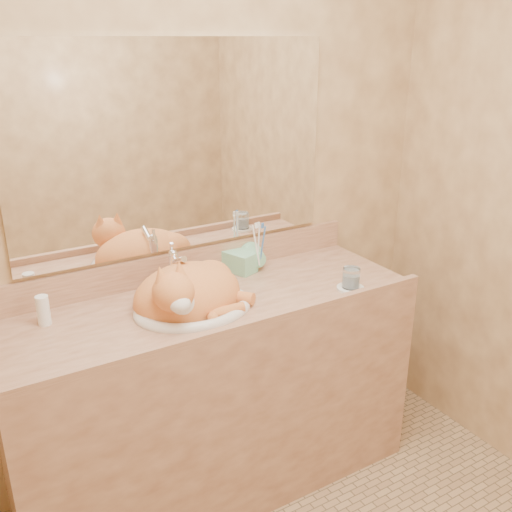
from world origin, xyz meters
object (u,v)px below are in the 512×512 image
cat (187,291)px  water_glass (351,278)px  sink_basin (193,292)px  toothbrush_cup (260,262)px  soap_dispenser (252,253)px  vanity_counter (215,396)px

cat → water_glass: cat is taller
sink_basin → toothbrush_cup: sink_basin is taller
cat → soap_dispenser: bearing=16.5°
vanity_counter → cat: size_ratio=3.78×
vanity_counter → soap_dispenser: size_ratio=8.11×
soap_dispenser → water_glass: 0.42m
vanity_counter → sink_basin: sink_basin is taller
toothbrush_cup → vanity_counter: bearing=-153.5°
vanity_counter → toothbrush_cup: size_ratio=14.81×
soap_dispenser → sink_basin: bearing=-175.0°
cat → toothbrush_cup: (0.40, 0.16, -0.02)m
sink_basin → water_glass: bearing=-6.1°
sink_basin → cat: 0.02m
vanity_counter → cat: cat is taller
sink_basin → water_glass: (0.61, -0.16, -0.02)m
vanity_counter → cat: bearing=-176.9°
sink_basin → cat: bearing=141.7°
toothbrush_cup → soap_dispenser: bearing=-169.9°
sink_basin → soap_dispenser: size_ratio=2.21×
vanity_counter → water_glass: bearing=-19.3°
water_glass → cat: bearing=164.1°
vanity_counter → toothbrush_cup: (0.30, 0.15, 0.48)m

